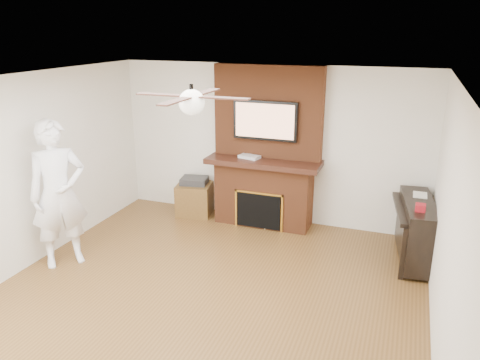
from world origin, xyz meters
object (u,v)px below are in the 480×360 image
(piano, at_px, (416,229))
(side_table, at_px, (195,197))
(fireplace, at_px, (265,163))
(person, at_px, (58,194))

(piano, bearing_deg, side_table, 164.88)
(fireplace, xyz_separation_m, person, (-2.10, -2.24, -0.02))
(piano, bearing_deg, fireplace, 159.25)
(fireplace, xyz_separation_m, piano, (2.29, -0.55, -0.54))
(person, xyz_separation_m, piano, (4.39, 1.69, -0.52))
(fireplace, xyz_separation_m, side_table, (-1.21, -0.07, -0.70))
(person, height_order, piano, person)
(fireplace, bearing_deg, piano, -13.44)
(fireplace, height_order, side_table, fireplace)
(person, distance_m, piano, 4.74)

